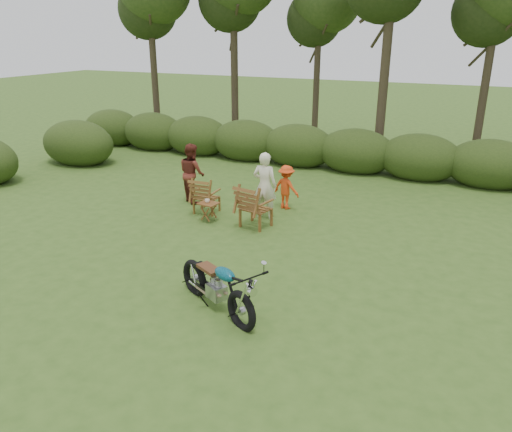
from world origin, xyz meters
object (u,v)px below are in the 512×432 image
at_px(motorcycle, 217,308).
at_px(child, 286,208).
at_px(lawn_chair_left, 207,212).
at_px(adult_b, 193,201).
at_px(side_table, 209,212).
at_px(lawn_chair_right, 256,226).
at_px(cup, 207,201).
at_px(adult_a, 265,218).

height_order(motorcycle, child, child).
height_order(lawn_chair_left, adult_b, adult_b).
relative_size(side_table, child, 0.41).
distance_m(motorcycle, lawn_chair_right, 3.76).
distance_m(lawn_chair_right, cup, 1.32).
bearing_deg(adult_b, lawn_chair_left, 174.75).
bearing_deg(child, motorcycle, 113.83).
height_order(motorcycle, adult_b, adult_b).
relative_size(lawn_chair_left, cup, 8.12).
height_order(lawn_chair_right, lawn_chair_left, lawn_chair_right).
bearing_deg(adult_b, adult_a, -155.55).
distance_m(side_table, cup, 0.29).
bearing_deg(lawn_chair_right, motorcycle, 115.92).
xyz_separation_m(cup, adult_a, (1.15, 0.80, -0.52)).
relative_size(cup, child, 0.10).
bearing_deg(lawn_chair_left, child, -150.13).
xyz_separation_m(side_table, adult_b, (-1.16, 1.17, -0.24)).
xyz_separation_m(motorcycle, side_table, (-2.13, 3.45, 0.24)).
relative_size(lawn_chair_left, adult_b, 0.59).
height_order(lawn_chair_right, cup, cup).
height_order(side_table, adult_a, adult_a).
bearing_deg(lawn_chair_right, lawn_chair_left, -1.83).
relative_size(lawn_chair_left, adult_a, 0.57).
relative_size(motorcycle, adult_b, 1.23).
relative_size(cup, adult_a, 0.07).
bearing_deg(motorcycle, lawn_chair_left, 149.52).
distance_m(adult_a, child, 0.88).
bearing_deg(child, lawn_chair_left, 48.54).
distance_m(motorcycle, side_table, 4.06).
bearing_deg(lawn_chair_left, side_table, 120.82).
bearing_deg(adult_b, lawn_chair_right, -169.51).
bearing_deg(lawn_chair_right, child, -85.69).
distance_m(lawn_chair_left, cup, 0.81).
distance_m(cup, child, 2.21).
height_order(cup, child, child).
xyz_separation_m(lawn_chair_left, side_table, (0.37, -0.53, 0.24)).
bearing_deg(child, side_table, 66.22).
xyz_separation_m(lawn_chair_right, child, (0.17, 1.48, 0.00)).
distance_m(lawn_chair_left, child, 2.05).
bearing_deg(side_table, lawn_chair_right, 9.05).
xyz_separation_m(lawn_chair_right, adult_b, (-2.33, 0.99, 0.00)).
relative_size(adult_b, child, 1.37).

